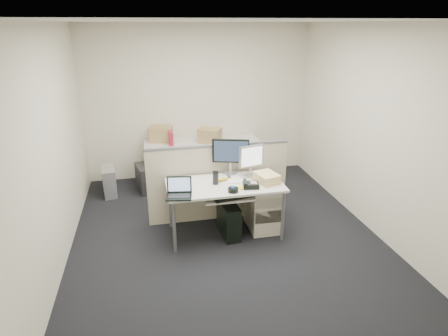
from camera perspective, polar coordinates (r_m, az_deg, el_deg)
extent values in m
cube|color=black|center=(5.19, 0.11, -9.88)|extent=(4.00, 4.50, 0.01)
cube|color=white|center=(4.45, 0.13, 21.52)|extent=(4.00, 4.50, 0.01)
cube|color=beige|center=(6.80, -3.92, 9.89)|extent=(4.00, 0.02, 2.70)
cube|color=beige|center=(2.65, 10.50, -9.15)|extent=(4.00, 0.02, 2.70)
cube|color=beige|center=(4.67, -24.67, 2.73)|extent=(0.02, 4.50, 2.70)
cube|color=beige|center=(5.41, 21.41, 5.54)|extent=(0.02, 4.50, 2.70)
cube|color=beige|center=(4.86, 0.11, -2.59)|extent=(1.50, 0.75, 0.03)
cylinder|color=slate|center=(4.65, -7.60, -8.99)|extent=(0.04, 0.04, 0.70)
cylinder|color=slate|center=(5.22, -8.21, -5.47)|extent=(0.04, 0.04, 0.70)
cylinder|color=slate|center=(4.93, 8.97, -7.26)|extent=(0.04, 0.04, 0.70)
cylinder|color=slate|center=(5.47, 6.60, -4.12)|extent=(0.04, 0.04, 0.70)
cube|color=beige|center=(4.74, 0.57, -4.50)|extent=(0.62, 0.32, 0.02)
cube|color=beige|center=(5.20, 5.96, -5.78)|extent=(0.40, 0.55, 0.65)
cube|color=#BFB99A|center=(5.33, -0.89, -2.33)|extent=(2.00, 0.06, 1.10)
cube|color=beige|center=(6.76, -3.32, 1.11)|extent=(2.00, 0.60, 0.72)
cube|color=black|center=(5.08, 1.01, 1.71)|extent=(0.53, 0.33, 0.50)
cube|color=#B7B7BC|center=(5.03, 4.15, 1.01)|extent=(0.38, 0.26, 0.43)
cube|color=black|center=(4.47, -6.93, -3.15)|extent=(0.33, 0.27, 0.22)
cylinder|color=black|center=(4.62, 1.40, -3.36)|extent=(0.14, 0.14, 0.05)
cube|color=black|center=(4.75, 4.11, -2.62)|extent=(0.22, 0.19, 0.06)
cube|color=silver|center=(4.99, 1.51, -1.68)|extent=(0.24, 0.29, 0.01)
cube|color=yellow|center=(4.73, 2.71, -3.02)|extent=(0.11, 0.11, 0.01)
cylinder|color=black|center=(4.82, -1.30, -1.57)|extent=(0.08, 0.08, 0.16)
ellipsoid|color=gold|center=(4.94, -0.13, -1.74)|extent=(0.20, 0.11, 0.04)
cube|color=black|center=(5.05, 0.75, -1.38)|extent=(0.06, 0.10, 0.01)
cube|color=#E5D281|center=(4.92, 6.51, -1.48)|extent=(0.32, 0.37, 0.12)
cube|color=black|center=(4.70, 1.27, -4.38)|extent=(0.52, 0.27, 0.03)
cube|color=black|center=(5.04, 0.71, -7.80)|extent=(0.24, 0.51, 0.47)
cube|color=black|center=(6.46, -12.12, -1.59)|extent=(0.29, 0.51, 0.45)
cube|color=#B7B7BC|center=(6.49, -17.12, -1.90)|extent=(0.27, 0.52, 0.46)
cube|color=#A58750|center=(6.65, -9.56, 5.07)|extent=(0.43, 0.35, 0.28)
cube|color=#A58750|center=(6.51, -2.18, 4.92)|extent=(0.46, 0.43, 0.27)
cube|color=maroon|center=(6.45, -8.12, 4.52)|extent=(0.07, 0.27, 0.26)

